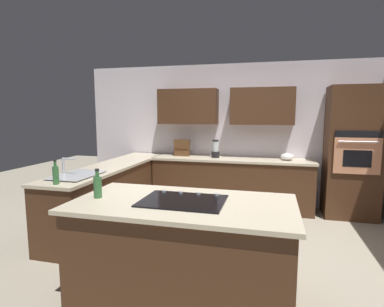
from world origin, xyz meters
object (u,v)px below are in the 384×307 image
blender (215,150)px  mixing_bowl (287,157)px  spice_rack (182,148)px  wall_oven (352,153)px  cooktop (183,201)px  sink_unit (77,175)px  oil_bottle (98,186)px  dish_soap_bottle (56,175)px

blender → mixing_bowl: bearing=-180.0°
mixing_bowl → spice_rack: spice_rack is taller
wall_oven → cooktop: 3.47m
cooktop → mixing_bowl: (-1.04, -2.83, 0.05)m
spice_rack → sink_unit: bearing=70.0°
wall_oven → sink_unit: bearing=29.1°
mixing_bowl → oil_bottle: bearing=57.5°
wall_oven → oil_bottle: bearing=45.3°
blender → dish_soap_bottle: 2.89m
cooktop → blender: bearing=-85.7°
wall_oven → dish_soap_bottle: size_ratio=7.50×
wall_oven → mixing_bowl: bearing=-1.6°
sink_unit → spice_rack: bearing=-110.0°
blender → oil_bottle: bearing=78.2°
blender → oil_bottle: 2.98m
mixing_bowl → spice_rack: bearing=-1.7°
wall_oven → dish_soap_bottle: 4.41m
sink_unit → cooktop: 1.80m
cooktop → mixing_bowl: size_ratio=3.46×
sink_unit → mixing_bowl: bearing=-142.2°
blender → sink_unit: bearing=55.5°
oil_bottle → blender: bearing=-101.8°
wall_oven → dish_soap_bottle: (3.62, 2.52, -0.05)m
sink_unit → oil_bottle: (-0.82, 0.84, 0.09)m
wall_oven → blender: 2.25m
cooktop → dish_soap_bottle: (1.58, -0.29, 0.11)m
dish_soap_bottle → oil_bottle: 0.85m
wall_oven → blender: (2.25, -0.03, -0.03)m
spice_rack → dish_soap_bottle: 2.70m
mixing_bowl → oil_bottle: (1.86, 2.92, 0.05)m
mixing_bowl → dish_soap_bottle: 3.65m
cooktop → oil_bottle: size_ratio=2.71×
mixing_bowl → spice_rack: (1.90, -0.06, 0.09)m
wall_oven → oil_bottle: wall_oven is taller
blender → oil_bottle: (0.61, 2.92, -0.03)m
spice_rack → cooktop: bearing=106.6°
wall_oven → cooktop: (2.04, 2.80, -0.16)m
dish_soap_bottle → oil_bottle: dish_soap_bottle is taller
wall_oven → spice_rack: bearing=-1.7°
wall_oven → oil_bottle: 4.06m
dish_soap_bottle → mixing_bowl: bearing=-135.8°
sink_unit → spice_rack: size_ratio=2.27×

